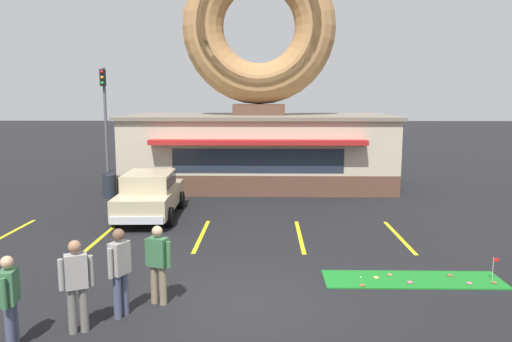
% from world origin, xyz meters
% --- Properties ---
extents(ground_plane, '(160.00, 160.00, 0.00)m').
position_xyz_m(ground_plane, '(0.00, 0.00, 0.00)').
color(ground_plane, black).
extents(donut_shop_building, '(12.30, 6.75, 10.96)m').
position_xyz_m(donut_shop_building, '(0.07, 13.94, 3.74)').
color(donut_shop_building, brown).
rests_on(donut_shop_building, ground).
extents(putting_mat, '(4.08, 1.13, 0.03)m').
position_xyz_m(putting_mat, '(3.81, 1.35, 0.01)').
color(putting_mat, '#197523').
rests_on(putting_mat, ground).
extents(mini_donut_near_left, '(0.13, 0.13, 0.04)m').
position_xyz_m(mini_donut_near_left, '(3.68, 1.09, 0.05)').
color(mini_donut_near_left, '#D8667F').
rests_on(mini_donut_near_left, putting_mat).
extents(mini_donut_near_right, '(0.13, 0.13, 0.04)m').
position_xyz_m(mini_donut_near_right, '(4.99, 1.05, 0.05)').
color(mini_donut_near_right, '#D8667F').
rests_on(mini_donut_near_right, putting_mat).
extents(mini_donut_mid_left, '(0.13, 0.13, 0.04)m').
position_xyz_m(mini_donut_mid_left, '(5.57, 1.11, 0.05)').
color(mini_donut_mid_left, brown).
rests_on(mini_donut_mid_left, putting_mat).
extents(mini_donut_mid_centre, '(0.13, 0.13, 0.04)m').
position_xyz_m(mini_donut_mid_centre, '(2.98, 1.37, 0.05)').
color(mini_donut_mid_centre, '#E5C666').
rests_on(mini_donut_mid_centre, putting_mat).
extents(mini_donut_mid_right, '(0.13, 0.13, 0.04)m').
position_xyz_m(mini_donut_mid_right, '(2.57, 0.89, 0.05)').
color(mini_donut_mid_right, brown).
rests_on(mini_donut_mid_right, putting_mat).
extents(mini_donut_far_left, '(0.13, 0.13, 0.04)m').
position_xyz_m(mini_donut_far_left, '(3.34, 1.57, 0.05)').
color(mini_donut_far_left, '#A5724C').
rests_on(mini_donut_far_left, putting_mat).
extents(mini_donut_far_centre, '(0.13, 0.13, 0.04)m').
position_xyz_m(mini_donut_far_centre, '(4.75, 1.56, 0.05)').
color(mini_donut_far_centre, brown).
rests_on(mini_donut_far_centre, putting_mat).
extents(golf_ball, '(0.04, 0.04, 0.04)m').
position_xyz_m(golf_ball, '(2.62, 1.37, 0.05)').
color(golf_ball, white).
rests_on(golf_ball, putting_mat).
extents(putting_flag_pin, '(0.13, 0.01, 0.55)m').
position_xyz_m(putting_flag_pin, '(5.64, 1.28, 0.44)').
color(putting_flag_pin, silver).
rests_on(putting_flag_pin, putting_mat).
extents(car_champagne, '(2.10, 4.62, 1.60)m').
position_xyz_m(car_champagne, '(-3.65, 7.35, 0.87)').
color(car_champagne, '#BCAD89').
rests_on(car_champagne, ground).
extents(pedestrian_blue_sweater_man, '(0.55, 0.38, 1.71)m').
position_xyz_m(pedestrian_blue_sweater_man, '(-2.93, -1.36, 0.95)').
color(pedestrian_blue_sweater_man, slate).
rests_on(pedestrian_blue_sweater_man, ground).
extents(pedestrian_hooded_kid, '(0.30, 0.59, 1.60)m').
position_xyz_m(pedestrian_hooded_kid, '(-3.84, -1.93, 0.88)').
color(pedestrian_hooded_kid, '#474C66').
rests_on(pedestrian_hooded_kid, ground).
extents(pedestrian_leather_jacket_man, '(0.57, 0.35, 1.64)m').
position_xyz_m(pedestrian_leather_jacket_man, '(-1.76, -0.08, 0.90)').
color(pedestrian_leather_jacket_man, '#7F7056').
rests_on(pedestrian_leather_jacket_man, ground).
extents(pedestrian_clipboard_woman, '(0.38, 0.55, 1.74)m').
position_xyz_m(pedestrian_clipboard_woman, '(-2.36, -0.69, 0.97)').
color(pedestrian_clipboard_woman, '#474C66').
rests_on(pedestrian_clipboard_woman, ground).
extents(trash_bin, '(0.57, 0.57, 0.97)m').
position_xyz_m(trash_bin, '(-6.17, 10.79, 0.50)').
color(trash_bin, '#232833').
rests_on(trash_bin, ground).
extents(traffic_light_pole, '(0.28, 0.47, 5.80)m').
position_xyz_m(traffic_light_pole, '(-8.56, 17.98, 3.71)').
color(traffic_light_pole, '#595B60').
rests_on(traffic_light_pole, ground).
extents(parking_stripe_far_left, '(0.12, 3.60, 0.01)m').
position_xyz_m(parking_stripe_far_left, '(-7.55, 5.00, 0.00)').
color(parking_stripe_far_left, yellow).
rests_on(parking_stripe_far_left, ground).
extents(parking_stripe_left, '(0.12, 3.60, 0.01)m').
position_xyz_m(parking_stripe_left, '(-4.55, 5.00, 0.00)').
color(parking_stripe_left, yellow).
rests_on(parking_stripe_left, ground).
extents(parking_stripe_mid_left, '(0.12, 3.60, 0.01)m').
position_xyz_m(parking_stripe_mid_left, '(-1.55, 5.00, 0.00)').
color(parking_stripe_mid_left, yellow).
rests_on(parking_stripe_mid_left, ground).
extents(parking_stripe_centre, '(0.12, 3.60, 0.01)m').
position_xyz_m(parking_stripe_centre, '(1.45, 5.00, 0.00)').
color(parking_stripe_centre, yellow).
rests_on(parking_stripe_centre, ground).
extents(parking_stripe_mid_right, '(0.12, 3.60, 0.01)m').
position_xyz_m(parking_stripe_mid_right, '(4.45, 5.00, 0.00)').
color(parking_stripe_mid_right, yellow).
rests_on(parking_stripe_mid_right, ground).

